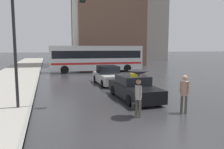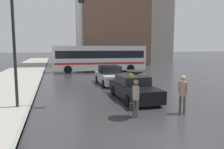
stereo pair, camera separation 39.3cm
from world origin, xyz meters
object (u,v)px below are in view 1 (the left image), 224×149
(city_bus, at_px, (96,57))
(traffic_light, at_px, (42,19))
(sedan_red, at_px, (108,76))
(pedestrian_with_umbrella, at_px, (139,80))
(taxi, at_px, (134,88))
(pedestrian_man, at_px, (184,90))
(monument_cross, at_px, (75,5))

(city_bus, distance_m, traffic_light, 17.30)
(sedan_red, xyz_separation_m, pedestrian_with_umbrella, (-1.15, -8.93, 0.94))
(sedan_red, bearing_deg, taxi, 89.76)
(city_bus, relative_size, traffic_light, 1.81)
(taxi, xyz_separation_m, sedan_red, (0.02, 5.65, 0.05))
(city_bus, xyz_separation_m, pedestrian_man, (-0.02, -18.63, -0.75))
(city_bus, relative_size, pedestrian_man, 6.45)
(taxi, bearing_deg, pedestrian_with_umbrella, 70.99)
(pedestrian_man, xyz_separation_m, traffic_light, (-6.25, 2.72, 3.34))
(taxi, relative_size, monument_cross, 0.28)
(sedan_red, bearing_deg, monument_cross, -88.68)
(taxi, xyz_separation_m, pedestrian_with_umbrella, (-1.13, -3.28, 0.99))
(pedestrian_with_umbrella, height_order, traffic_light, traffic_light)
(sedan_red, xyz_separation_m, city_bus, (1.14, 9.59, 1.14))
(pedestrian_with_umbrella, height_order, pedestrian_man, pedestrian_with_umbrella)
(taxi, relative_size, pedestrian_with_umbrella, 2.27)
(sedan_red, bearing_deg, pedestrian_with_umbrella, 82.63)
(traffic_light, bearing_deg, pedestrian_man, -23.54)
(pedestrian_with_umbrella, relative_size, pedestrian_man, 1.15)
(pedestrian_with_umbrella, bearing_deg, pedestrian_man, -112.09)
(pedestrian_man, height_order, traffic_light, traffic_light)
(pedestrian_with_umbrella, distance_m, traffic_light, 5.51)
(sedan_red, distance_m, pedestrian_man, 9.12)
(pedestrian_with_umbrella, bearing_deg, city_bus, -26.37)
(city_bus, xyz_separation_m, traffic_light, (-6.27, -15.91, 2.59))
(taxi, distance_m, pedestrian_with_umbrella, 3.61)
(sedan_red, height_order, city_bus, city_bus)
(traffic_light, bearing_deg, city_bus, 68.49)
(taxi, height_order, sedan_red, taxi)
(taxi, bearing_deg, city_bus, -94.37)
(sedan_red, distance_m, city_bus, 9.72)
(pedestrian_with_umbrella, bearing_deg, traffic_light, 37.38)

